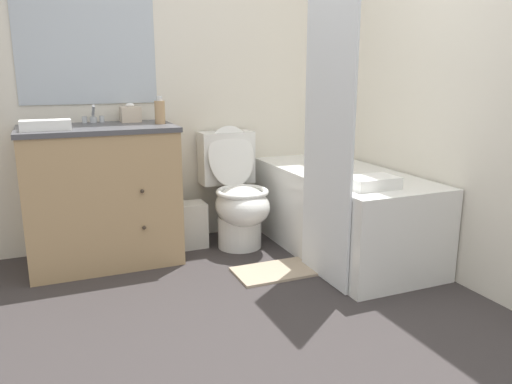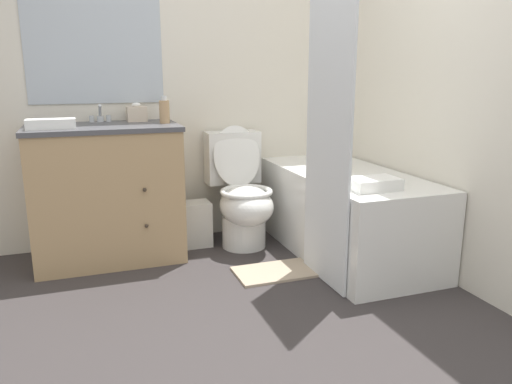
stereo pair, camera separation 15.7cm
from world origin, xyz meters
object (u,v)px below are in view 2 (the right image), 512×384
bath_mat (282,271)px  wastebasket (195,224)px  sink_faucet (100,117)px  tissue_box (137,114)px  toilet (242,196)px  bathtub (345,213)px  soap_dispenser (164,111)px  hand_towel_folded (51,124)px  bath_towel_folded (373,184)px  vanity_cabinet (107,192)px

bath_mat → wastebasket: bearing=120.6°
sink_faucet → tissue_box: bearing=-6.9°
toilet → bathtub: 0.73m
wastebasket → bath_mat: bearing=-59.4°
tissue_box → soap_dispenser: soap_dispenser is taller
wastebasket → tissue_box: 0.87m
sink_faucet → tissue_box: (0.24, -0.03, 0.02)m
hand_towel_folded → bath_towel_folded: bearing=-25.0°
toilet → soap_dispenser: size_ratio=4.78×
tissue_box → hand_towel_folded: size_ratio=0.47×
sink_faucet → bath_mat: size_ratio=0.24×
bathtub → soap_dispenser: size_ratio=8.21×
soap_dispenser → bath_towel_folded: bearing=-42.1°
vanity_cabinet → wastebasket: 0.66m
sink_faucet → wastebasket: size_ratio=0.45×
wastebasket → bath_towel_folded: bath_towel_folded is taller
sink_faucet → bath_towel_folded: size_ratio=0.50×
toilet → bath_towel_folded: (0.50, -0.89, 0.24)m
vanity_cabinet → sink_faucet: 0.51m
soap_dispenser → vanity_cabinet: bearing=176.9°
bath_towel_folded → bath_mat: (-0.42, 0.31, -0.59)m
wastebasket → bath_mat: size_ratio=0.54×
bathtub → hand_towel_folded: 1.95m
toilet → tissue_box: size_ratio=6.55×
vanity_cabinet → soap_dispenser: 0.65m
hand_towel_folded → bath_mat: bearing=-20.7°
toilet → bathtub: size_ratio=0.58×
vanity_cabinet → bathtub: (1.52, -0.45, -0.17)m
tissue_box → bath_mat: tissue_box is taller
bathtub → soap_dispenser: soap_dispenser is taller
hand_towel_folded → bath_mat: size_ratio=0.47×
soap_dispenser → bath_mat: bearing=-45.7°
wastebasket → bath_mat: 0.80m
sink_faucet → wastebasket: 0.98m
bath_towel_folded → toilet: bearing=119.3°
sink_faucet → bath_towel_folded: (1.41, -1.14, -0.32)m
tissue_box → soap_dispenser: bearing=-51.8°
vanity_cabinet → wastebasket: size_ratio=2.96×
soap_dispenser → hand_towel_folded: size_ratio=0.64×
sink_faucet → bath_mat: bearing=-40.2°
toilet → soap_dispenser: bearing=176.7°
wastebasket → hand_towel_folded: bearing=-168.0°
sink_faucet → soap_dispenser: soap_dispenser is taller
vanity_cabinet → toilet: vanity_cabinet is taller
bathtub → bath_towel_folded: size_ratio=5.13×
vanity_cabinet → toilet: 0.92m
sink_faucet → toilet: sink_faucet is taller
toilet → sink_faucet: bearing=164.2°
toilet → bath_towel_folded: toilet is taller
tissue_box → bath_mat: (0.75, -0.80, -0.93)m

